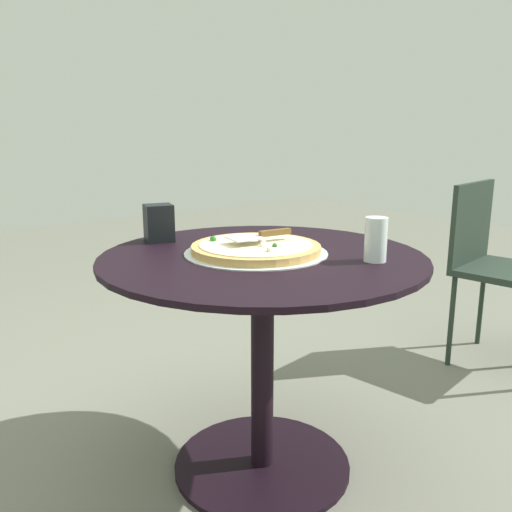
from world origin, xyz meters
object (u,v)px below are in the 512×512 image
Objects in this scene: pizza_on_tray at (256,249)px; drinking_cup at (376,239)px; patio_table at (262,321)px; pizza_server at (261,235)px; napkin_dispenser at (159,223)px; patio_chair_near at (495,258)px.

drinking_cup reaches higher than pizza_on_tray.
patio_table is 7.74× the size of drinking_cup.
napkin_dispenser reaches higher than pizza_server.
patio_table is 1.39m from patio_chair_near.
napkin_dispenser reaches higher than patio_table.
patio_chair_near is (-1.54, 0.39, -0.28)m from napkin_dispenser.
napkin_dispenser reaches higher than pizza_on_tray.
patio_chair_near reaches higher than patio_table.
patio_table is at bearing -0.68° from patio_chair_near.
pizza_server is (-0.02, -0.03, 0.27)m from patio_table.
napkin_dispenser is (0.14, -0.34, 0.05)m from pizza_on_tray.
patio_chair_near reaches higher than pizza_on_tray.
pizza_server is 0.38m from napkin_dispenser.
drinking_cup is at bearing 121.27° from pizza_server.
napkin_dispenser is (0.17, -0.34, 0.01)m from pizza_server.
patio_chair_near is at bearing 177.95° from pizza_server.
patio_chair_near is (-1.37, 0.05, -0.27)m from pizza_server.
pizza_on_tray is 2.04× the size of pizza_server.
patio_chair_near is at bearing 178.27° from pizza_on_tray.
drinking_cup is 1.24m from patio_chair_near.
patio_table is at bearing 102.63° from pizza_on_tray.
napkin_dispenser is at bearing -63.14° from pizza_server.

